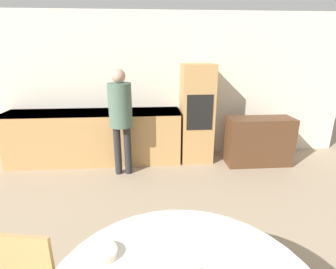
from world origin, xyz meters
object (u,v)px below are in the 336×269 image
object	(u,v)px
person_standing	(121,112)
bowl_near	(103,253)
oven_unit	(196,114)
sideboard	(259,141)

from	to	relation	value
person_standing	bowl_near	xyz separation A→B (m)	(0.13, -2.69, -0.25)
oven_unit	person_standing	size ratio (longest dim) A/B	1.02
sideboard	bowl_near	xyz separation A→B (m)	(-2.23, -2.90, 0.37)
person_standing	bowl_near	size ratio (longest dim) A/B	9.42
sideboard	person_standing	xyz separation A→B (m)	(-2.36, -0.21, 0.62)
oven_unit	sideboard	world-z (taller)	oven_unit
person_standing	oven_unit	bearing A→B (deg)	22.23
oven_unit	bowl_near	xyz separation A→B (m)	(-1.16, -3.21, -0.08)
oven_unit	person_standing	bearing A→B (deg)	-157.77
oven_unit	sideboard	bearing A→B (deg)	-16.28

